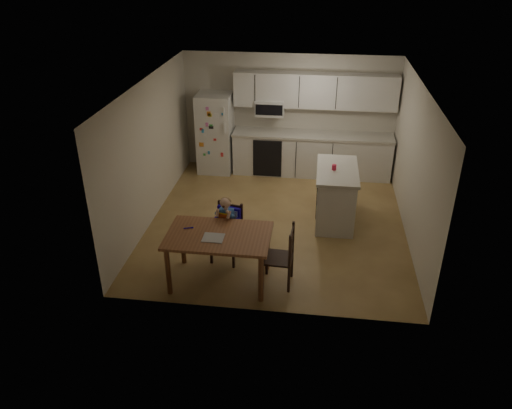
{
  "coord_description": "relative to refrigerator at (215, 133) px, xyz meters",
  "views": [
    {
      "loc": [
        0.64,
        -7.85,
        4.46
      ],
      "look_at": [
        -0.22,
        -1.29,
        1.0
      ],
      "focal_mm": 35.0,
      "sensor_mm": 36.0,
      "label": 1
    }
  ],
  "objects": [
    {
      "name": "dining_table",
      "position": [
        0.87,
        -4.04,
        -0.16
      ],
      "size": [
        1.49,
        0.96,
        0.8
      ],
      "color": "brown",
      "rests_on": "ground"
    },
    {
      "name": "chair_booster",
      "position": [
        0.88,
        -3.43,
        -0.19
      ],
      "size": [
        0.49,
        0.49,
        1.1
      ],
      "rotation": [
        0.0,
        0.0,
        -0.21
      ],
      "color": "black",
      "rests_on": "ground"
    },
    {
      "name": "napkin",
      "position": [
        0.82,
        -4.15,
        -0.05
      ],
      "size": [
        0.3,
        0.26,
        0.01
      ],
      "primitive_type": "cube",
      "color": "#ADADB2",
      "rests_on": "dining_table"
    },
    {
      "name": "toddler_spoon",
      "position": [
        0.4,
        -3.93,
        -0.05
      ],
      "size": [
        0.12,
        0.06,
        0.02
      ],
      "primitive_type": "cylinder",
      "rotation": [
        0.0,
        1.57,
        0.35
      ],
      "color": "#1709B3",
      "rests_on": "dining_table"
    },
    {
      "name": "chair_side",
      "position": [
        1.82,
        -4.0,
        -0.31
      ],
      "size": [
        0.44,
        0.44,
        0.95
      ],
      "rotation": [
        0.0,
        0.0,
        -1.62
      ],
      "color": "black",
      "rests_on": "ground"
    },
    {
      "name": "refrigerator",
      "position": [
        0.0,
        0.0,
        0.0
      ],
      "size": [
        0.72,
        0.7,
        1.7
      ],
      "primitive_type": "cube",
      "color": "silver",
      "rests_on": "ground"
    },
    {
      "name": "kitchen_run",
      "position": [
        2.05,
        0.09,
        0.03
      ],
      "size": [
        3.37,
        0.62,
        2.15
      ],
      "color": "silver",
      "rests_on": "ground"
    },
    {
      "name": "room",
      "position": [
        1.55,
        -1.67,
        0.4
      ],
      "size": [
        4.52,
        5.01,
        2.51
      ],
      "color": "olive",
      "rests_on": "ground"
    },
    {
      "name": "kitchen_island",
      "position": [
        2.57,
        -1.96,
        -0.35
      ],
      "size": [
        0.71,
        1.35,
        1.0
      ],
      "color": "silver",
      "rests_on": "ground"
    },
    {
      "name": "red_cup",
      "position": [
        2.5,
        -1.99,
        0.2
      ],
      "size": [
        0.08,
        0.08,
        0.1
      ],
      "primitive_type": "cylinder",
      "color": "red",
      "rests_on": "kitchen_island"
    }
  ]
}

